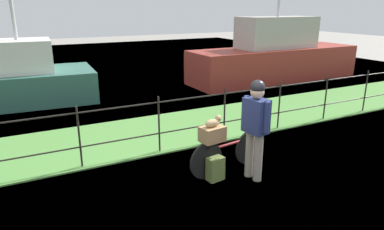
# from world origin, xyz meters

# --- Properties ---
(ground_plane) EXTENTS (60.00, 60.00, 0.00)m
(ground_plane) POSITION_xyz_m (0.00, 0.00, 0.00)
(ground_plane) COLOR gray
(grass_strip) EXTENTS (27.00, 2.40, 0.03)m
(grass_strip) POSITION_xyz_m (0.00, 3.35, 0.01)
(grass_strip) COLOR #569342
(grass_strip) RESTS_ON ground
(harbor_water) EXTENTS (30.00, 30.00, 0.00)m
(harbor_water) POSITION_xyz_m (0.00, 9.51, 0.00)
(harbor_water) COLOR #426684
(harbor_water) RESTS_ON ground
(iron_fence) EXTENTS (18.04, 0.04, 1.14)m
(iron_fence) POSITION_xyz_m (0.00, 2.27, 0.66)
(iron_fence) COLOR #28231E
(iron_fence) RESTS_ON ground
(bicycle_main) EXTENTS (1.63, 0.30, 0.64)m
(bicycle_main) POSITION_xyz_m (0.74, 0.97, 0.34)
(bicycle_main) COLOR black
(bicycle_main) RESTS_ON ground
(wooden_crate) EXTENTS (0.43, 0.33, 0.25)m
(wooden_crate) POSITION_xyz_m (0.39, 0.92, 0.77)
(wooden_crate) COLOR #A87F51
(wooden_crate) RESTS_ON bicycle_main
(terrier_dog) EXTENTS (0.32, 0.18, 0.18)m
(terrier_dog) POSITION_xyz_m (0.41, 0.92, 0.97)
(terrier_dog) COLOR tan
(terrier_dog) RESTS_ON wooden_crate
(cyclist_person) EXTENTS (0.31, 0.54, 1.68)m
(cyclist_person) POSITION_xyz_m (0.98, 0.55, 1.00)
(cyclist_person) COLOR gray
(cyclist_person) RESTS_ON ground
(backpack_on_paving) EXTENTS (0.30, 0.22, 0.40)m
(backpack_on_paving) POSITION_xyz_m (0.38, 0.78, 0.20)
(backpack_on_paving) COLOR olive
(backpack_on_paving) RESTS_ON ground
(moored_boat_near) EXTENTS (4.17, 2.54, 3.45)m
(moored_boat_near) POSITION_xyz_m (-2.14, 7.68, 0.68)
(moored_boat_near) COLOR #336656
(moored_boat_near) RESTS_ON ground
(moored_boat_mid) EXTENTS (6.98, 1.94, 4.00)m
(moored_boat_mid) POSITION_xyz_m (6.74, 6.85, 0.89)
(moored_boat_mid) COLOR #9E3328
(moored_boat_mid) RESTS_ON ground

